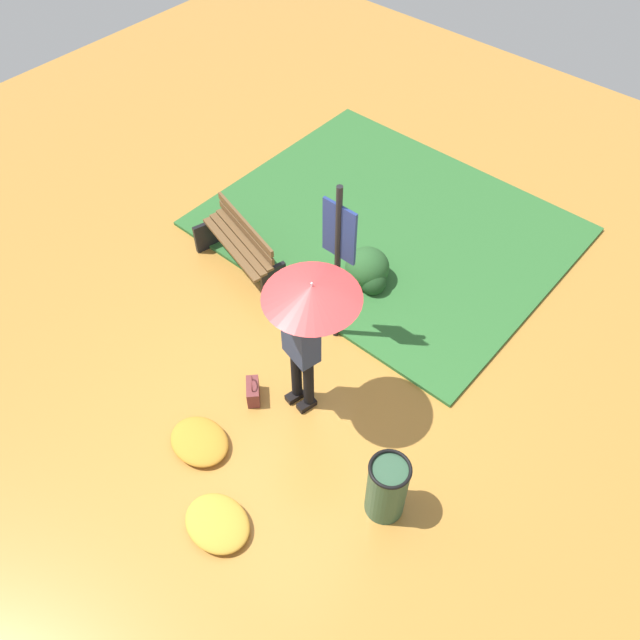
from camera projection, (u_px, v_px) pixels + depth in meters
The scene contains 10 objects.
ground_plane at pixel (292, 414), 7.26m from camera, with size 18.00×18.00×0.00m, color #B27A33.
grass_verge at pixel (388, 226), 9.29m from camera, with size 4.80×4.00×0.05m.
person_with_umbrella at pixel (307, 315), 6.17m from camera, with size 0.96×0.96×2.04m.
info_sign_post at pixel (338, 250), 6.92m from camera, with size 0.44×0.07×2.30m.
handbag at pixel (253, 391), 7.31m from camera, with size 0.31×0.31×0.37m.
park_bench at pixel (240, 245), 8.48m from camera, with size 1.43×0.73×0.75m.
trash_bin at pixel (387, 488), 6.23m from camera, with size 0.42×0.42×0.83m.
shrub_cluster at pixel (368, 270), 8.40m from camera, with size 0.64×0.58×0.52m.
leaf_pile_near_person at pixel (199, 441), 6.95m from camera, with size 0.70×0.56×0.15m.
leaf_pile_by_bench at pixel (217, 523), 6.35m from camera, with size 0.71×0.57×0.16m.
Camera 1 is at (2.79, -2.71, 6.23)m, focal length 35.90 mm.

